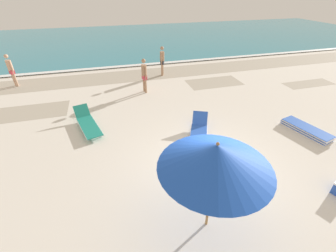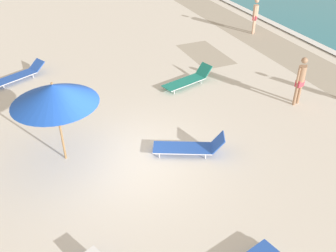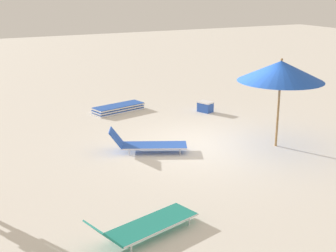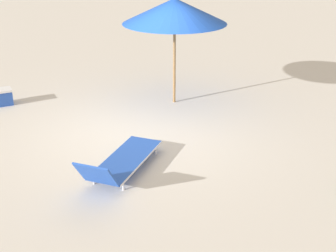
# 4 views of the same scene
# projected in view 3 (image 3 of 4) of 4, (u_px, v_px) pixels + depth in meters

# --- Properties ---
(ground_plane) EXTENTS (60.00, 60.00, 0.16)m
(ground_plane) POSITION_uv_depth(u_px,v_px,m) (212.00, 148.00, 12.95)
(ground_plane) COLOR silver
(beach_umbrella) EXTENTS (2.28, 2.28, 2.42)m
(beach_umbrella) POSITION_uv_depth(u_px,v_px,m) (281.00, 71.00, 12.27)
(beach_umbrella) COLOR #9E7547
(beach_umbrella) RESTS_ON ground_plane
(lounger_stack) EXTENTS (1.04, 1.95, 0.24)m
(lounger_stack) POSITION_uv_depth(u_px,v_px,m) (118.00, 108.00, 16.26)
(lounger_stack) COLOR blue
(lounger_stack) RESTS_ON ground_plane
(sun_lounger_under_umbrella) EXTENTS (1.41, 2.10, 0.63)m
(sun_lounger_under_umbrella) POSITION_uv_depth(u_px,v_px,m) (146.00, 144.00, 12.37)
(sun_lounger_under_umbrella) COLOR blue
(sun_lounger_under_umbrella) RESTS_ON ground_plane
(sun_lounger_beside_umbrella) EXTENTS (1.15, 2.20, 0.59)m
(sun_lounger_beside_umbrella) POSITION_uv_depth(u_px,v_px,m) (142.00, 226.00, 8.18)
(sun_lounger_beside_umbrella) COLOR #1E8475
(sun_lounger_beside_umbrella) RESTS_ON ground_plane
(cooler_box) EXTENTS (0.59, 0.51, 0.37)m
(cooler_box) POSITION_uv_depth(u_px,v_px,m) (205.00, 107.00, 16.24)
(cooler_box) COLOR blue
(cooler_box) RESTS_ON ground_plane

